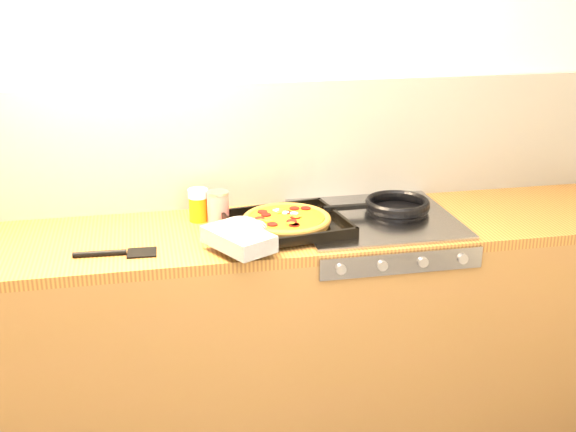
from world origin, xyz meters
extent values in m
plane|color=beige|center=(0.00, 1.40, 1.25)|extent=(3.20, 0.00, 3.20)
cube|color=silver|center=(0.00, 1.39, 1.15)|extent=(3.20, 0.02, 0.50)
cube|color=brown|center=(0.00, 1.10, 0.43)|extent=(3.20, 0.60, 0.86)
cube|color=olive|center=(0.00, 1.10, 0.88)|extent=(3.20, 0.60, 0.04)
cube|color=gray|center=(0.45, 0.80, 0.85)|extent=(0.60, 0.03, 0.08)
cylinder|color=#A5A5AA|center=(0.23, 0.78, 0.85)|extent=(0.04, 0.02, 0.04)
cylinder|color=#A5A5AA|center=(0.38, 0.78, 0.85)|extent=(0.04, 0.02, 0.04)
cylinder|color=#A5A5AA|center=(0.53, 0.78, 0.85)|extent=(0.04, 0.02, 0.04)
cylinder|color=#A5A5AA|center=(0.67, 0.78, 0.85)|extent=(0.04, 0.02, 0.04)
cube|color=gray|center=(0.45, 1.10, 0.91)|extent=(0.60, 0.56, 0.02)
cube|color=black|center=(0.09, 1.05, 0.92)|extent=(0.47, 0.43, 0.01)
cube|color=black|center=(0.06, 1.23, 0.94)|extent=(0.42, 0.08, 0.02)
cube|color=black|center=(0.12, 0.88, 0.94)|extent=(0.42, 0.08, 0.02)
cube|color=black|center=(0.29, 1.08, 0.94)|extent=(0.07, 0.37, 0.02)
cube|color=black|center=(-0.11, 1.02, 0.94)|extent=(0.07, 0.37, 0.02)
cylinder|color=olive|center=(0.09, 1.05, 0.94)|extent=(0.36, 0.36, 0.02)
torus|color=olive|center=(0.09, 1.05, 0.95)|extent=(0.38, 0.38, 0.03)
cylinder|color=orange|center=(0.09, 1.05, 0.95)|extent=(0.32, 0.32, 0.01)
cylinder|color=maroon|center=(0.12, 1.04, 0.96)|extent=(0.04, 0.04, 0.01)
cylinder|color=maroon|center=(0.01, 1.12, 0.96)|extent=(0.04, 0.04, 0.01)
cylinder|color=maroon|center=(0.10, 0.96, 0.96)|extent=(0.04, 0.04, 0.01)
cylinder|color=maroon|center=(-0.01, 1.05, 0.96)|extent=(0.04, 0.04, 0.01)
cylinder|color=maroon|center=(0.14, 1.14, 0.96)|extent=(0.04, 0.04, 0.01)
cylinder|color=maroon|center=(0.10, 1.10, 0.96)|extent=(0.04, 0.04, 0.01)
cylinder|color=maroon|center=(0.02, 0.98, 0.96)|extent=(0.04, 0.04, 0.01)
cylinder|color=maroon|center=(0.18, 1.13, 0.96)|extent=(0.04, 0.04, 0.01)
cylinder|color=maroon|center=(0.10, 0.96, 0.96)|extent=(0.04, 0.04, 0.01)
cylinder|color=maroon|center=(0.10, 1.00, 0.96)|extent=(0.04, 0.04, 0.01)
cylinder|color=maroon|center=(0.02, 1.09, 0.96)|extent=(0.04, 0.04, 0.01)
ellipsoid|color=orange|center=(0.01, 1.02, 0.96)|extent=(0.04, 0.03, 0.01)
ellipsoid|color=orange|center=(-0.01, 1.03, 0.96)|extent=(0.04, 0.03, 0.01)
ellipsoid|color=orange|center=(0.07, 1.10, 0.96)|extent=(0.04, 0.03, 0.01)
ellipsoid|color=orange|center=(0.06, 1.14, 0.96)|extent=(0.04, 0.03, 0.01)
ellipsoid|color=orange|center=(0.09, 0.98, 0.96)|extent=(0.04, 0.03, 0.01)
ellipsoid|color=orange|center=(0.13, 1.04, 0.96)|extent=(0.04, 0.03, 0.01)
ellipsoid|color=orange|center=(0.11, 1.06, 0.96)|extent=(0.04, 0.03, 0.01)
ellipsoid|color=orange|center=(0.02, 1.01, 0.96)|extent=(0.04, 0.03, 0.01)
ellipsoid|color=orange|center=(0.08, 1.13, 0.96)|extent=(0.04, 0.03, 0.01)
ellipsoid|color=silver|center=(0.07, 1.13, 0.96)|extent=(0.04, 0.04, 0.01)
ellipsoid|color=silver|center=(0.09, 1.10, 0.96)|extent=(0.04, 0.04, 0.01)
ellipsoid|color=silver|center=(0.12, 1.08, 0.96)|extent=(0.04, 0.04, 0.01)
cube|color=black|center=(-0.12, 0.87, 0.96)|extent=(0.25, 0.29, 0.06)
ellipsoid|color=black|center=(-0.09, 0.99, 0.96)|extent=(0.17, 0.17, 0.06)
cylinder|color=black|center=(-0.04, 0.91, 0.96)|extent=(0.08, 0.12, 0.05)
cylinder|color=black|center=(0.55, 1.14, 0.92)|extent=(0.24, 0.24, 0.01)
torus|color=black|center=(0.55, 1.14, 0.94)|extent=(0.26, 0.26, 0.03)
cube|color=black|center=(0.35, 1.14, 0.95)|extent=(0.19, 0.02, 0.02)
cylinder|color=#AB0D10|center=(-0.15, 1.21, 0.96)|extent=(0.09, 0.09, 0.11)
cylinder|color=#B2B2B7|center=(-0.15, 1.21, 1.02)|extent=(0.09, 0.09, 0.01)
cylinder|color=#B2B2B7|center=(-0.15, 1.21, 0.90)|extent=(0.09, 0.09, 0.01)
cylinder|color=orange|center=(-0.22, 1.23, 0.95)|extent=(0.07, 0.07, 0.10)
cylinder|color=silver|center=(-0.22, 1.23, 1.01)|extent=(0.08, 0.08, 0.03)
cylinder|color=#A78447|center=(-0.01, 1.25, 0.91)|extent=(0.25, 0.09, 0.02)
ellipsoid|color=#A78447|center=(0.13, 1.29, 0.91)|extent=(0.06, 0.05, 0.02)
cube|color=black|center=(-0.44, 0.94, 0.90)|extent=(0.10, 0.09, 0.01)
cylinder|color=black|center=(-0.58, 0.95, 0.91)|extent=(0.18, 0.03, 0.02)
camera|label=1|loc=(-0.42, -1.41, 1.86)|focal=45.00mm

